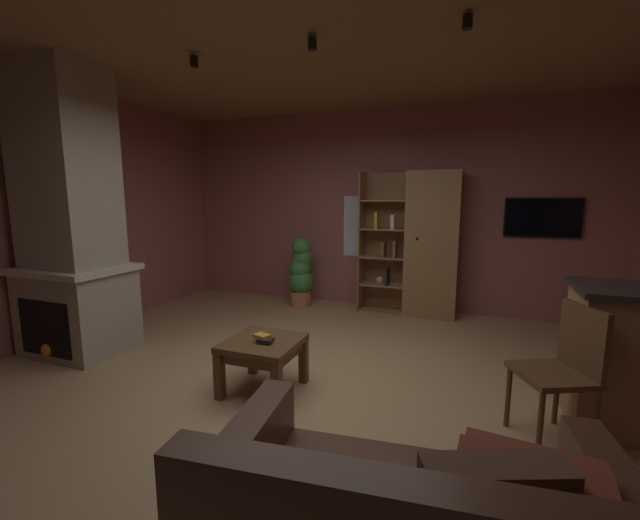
{
  "coord_description": "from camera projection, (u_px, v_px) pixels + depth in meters",
  "views": [
    {
      "loc": [
        1.26,
        -2.92,
        1.61
      ],
      "look_at": [
        0.0,
        0.4,
        1.05
      ],
      "focal_mm": 22.37,
      "sensor_mm": 36.0,
      "label": 1
    }
  ],
  "objects": [
    {
      "name": "bookshelf_cabinet",
      "position": [
        425.0,
        245.0,
        5.39
      ],
      "size": [
        1.32,
        0.41,
        1.96
      ],
      "color": "#997047",
      "rests_on": "ground"
    },
    {
      "name": "coffee_table",
      "position": [
        263.0,
        350.0,
        3.31
      ],
      "size": [
        0.59,
        0.6,
        0.44
      ],
      "color": "brown",
      "rests_on": "ground"
    },
    {
      "name": "potted_floor_plant",
      "position": [
        301.0,
        272.0,
        5.93
      ],
      "size": [
        0.38,
        0.38,
        1.03
      ],
      "color": "#B77051",
      "rests_on": "ground"
    },
    {
      "name": "floor",
      "position": [
        303.0,
        390.0,
        3.39
      ],
      "size": [
        6.18,
        5.68,
        0.02
      ],
      "primitive_type": "cube",
      "color": "tan",
      "rests_on": "ground"
    },
    {
      "name": "table_book_1",
      "position": [
        265.0,
        340.0,
        3.22
      ],
      "size": [
        0.13,
        0.11,
        0.02
      ],
      "primitive_type": "cube",
      "rotation": [
        0.0,
        0.0,
        0.07
      ],
      "color": "black",
      "rests_on": "coffee_table"
    },
    {
      "name": "table_book_2",
      "position": [
        262.0,
        336.0,
        3.24
      ],
      "size": [
        0.14,
        0.12,
        0.03
      ],
      "primitive_type": "cube",
      "rotation": [
        0.0,
        0.0,
        -0.29
      ],
      "color": "gold",
      "rests_on": "coffee_table"
    },
    {
      "name": "track_light_spot_3",
      "position": [
        468.0,
        22.0,
        2.72
      ],
      "size": [
        0.07,
        0.07,
        0.09
      ],
      "primitive_type": "cylinder",
      "color": "black"
    },
    {
      "name": "table_book_0",
      "position": [
        264.0,
        341.0,
        3.25
      ],
      "size": [
        0.15,
        0.11,
        0.02
      ],
      "primitive_type": "cube",
      "rotation": [
        0.0,
        0.0,
        0.11
      ],
      "color": "gold",
      "rests_on": "coffee_table"
    },
    {
      "name": "wall_mounted_tv",
      "position": [
        542.0,
        218.0,
        5.03
      ],
      "size": [
        0.88,
        0.06,
        0.5
      ],
      "color": "black"
    },
    {
      "name": "window_pane_back",
      "position": [
        365.0,
        226.0,
        5.9
      ],
      "size": [
        0.66,
        0.01,
        0.89
      ],
      "primitive_type": "cube",
      "color": "white"
    },
    {
      "name": "wall_left",
      "position": [
        35.0,
        214.0,
        4.26
      ],
      "size": [
        0.06,
        5.68,
        2.87
      ],
      "primitive_type": "cube",
      "color": "#9E5B56",
      "rests_on": "ground"
    },
    {
      "name": "dining_chair",
      "position": [
        565.0,
        364.0,
        2.6
      ],
      "size": [
        0.56,
        0.56,
        0.92
      ],
      "color": "brown",
      "rests_on": "ground"
    },
    {
      "name": "ceiling",
      "position": [
        301.0,
        24.0,
        2.94
      ],
      "size": [
        6.18,
        5.68,
        0.02
      ],
      "primitive_type": "cube",
      "color": "#8E6B47"
    },
    {
      "name": "stone_fireplace",
      "position": [
        71.0,
        228.0,
        4.04
      ],
      "size": [
        1.04,
        0.83,
        2.87
      ],
      "color": "tan",
      "rests_on": "ground"
    },
    {
      "name": "wall_back",
      "position": [
        380.0,
        210.0,
        5.81
      ],
      "size": [
        6.3,
        0.06,
        2.87
      ],
      "primitive_type": "cube",
      "color": "#9E5B56",
      "rests_on": "ground"
    },
    {
      "name": "track_light_spot_2",
      "position": [
        312.0,
        44.0,
        3.11
      ],
      "size": [
        0.07,
        0.07,
        0.09
      ],
      "primitive_type": "cylinder",
      "color": "black"
    },
    {
      "name": "track_light_spot_0",
      "position": [
        95.0,
        73.0,
        3.84
      ],
      "size": [
        0.07,
        0.07,
        0.09
      ],
      "primitive_type": "cylinder",
      "color": "black"
    },
    {
      "name": "track_light_spot_1",
      "position": [
        194.0,
        61.0,
        3.51
      ],
      "size": [
        0.07,
        0.07,
        0.09
      ],
      "primitive_type": "cylinder",
      "color": "black"
    }
  ]
}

